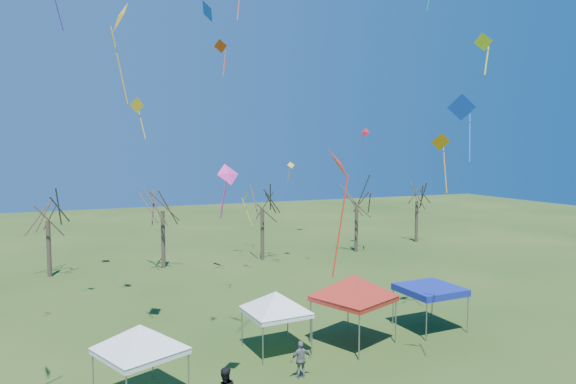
% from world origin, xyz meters
% --- Properties ---
extents(tree_1, '(3.42, 3.42, 7.54)m').
position_xyz_m(tree_1, '(-10.77, 24.65, 5.79)').
color(tree_1, '#3D2D21').
rests_on(tree_1, ground).
extents(tree_2, '(3.71, 3.71, 8.18)m').
position_xyz_m(tree_2, '(-2.37, 24.38, 6.29)').
color(tree_2, '#3D2D21').
rests_on(tree_2, ground).
extents(tree_3, '(3.59, 3.59, 7.91)m').
position_xyz_m(tree_3, '(6.03, 24.04, 6.08)').
color(tree_3, '#3D2D21').
rests_on(tree_3, ground).
extents(tree_4, '(3.58, 3.58, 7.89)m').
position_xyz_m(tree_4, '(15.36, 24.00, 6.06)').
color(tree_4, '#3D2D21').
rests_on(tree_4, ground).
extents(tree_5, '(3.39, 3.39, 7.46)m').
position_xyz_m(tree_5, '(23.72, 26.07, 5.73)').
color(tree_5, '#3D2D21').
rests_on(tree_5, ground).
extents(tent_white_west, '(3.60, 3.60, 3.42)m').
position_xyz_m(tent_white_west, '(-6.77, 2.25, 2.76)').
color(tent_white_west, gray).
rests_on(tent_white_west, ground).
extents(tent_white_mid, '(3.75, 3.75, 3.32)m').
position_xyz_m(tent_white_mid, '(-0.27, 4.76, 2.68)').
color(tent_white_mid, gray).
rests_on(tent_white_mid, ground).
extents(tent_red, '(4.16, 4.16, 3.97)m').
position_xyz_m(tent_red, '(3.59, 4.20, 3.20)').
color(tent_red, gray).
rests_on(tent_red, ground).
extents(tent_blue, '(3.03, 3.03, 2.29)m').
position_xyz_m(tent_blue, '(8.39, 4.42, 2.11)').
color(tent_blue, gray).
rests_on(tent_blue, ground).
extents(person_grey, '(0.94, 0.41, 1.58)m').
position_xyz_m(person_grey, '(-0.37, 1.64, 0.79)').
color(person_grey, slate).
rests_on(person_grey, ground).
extents(kite_19, '(0.68, 0.49, 1.78)m').
position_xyz_m(kite_19, '(7.96, 22.27, 8.19)').
color(kite_19, yellow).
rests_on(kite_19, ground).
extents(kite_25, '(0.62, 0.80, 1.64)m').
position_xyz_m(kite_25, '(5.88, -1.58, 13.65)').
color(kite_25, '#F3FD1A').
rests_on(kite_25, ground).
extents(kite_17, '(1.15, 0.77, 3.25)m').
position_xyz_m(kite_17, '(9.29, 4.96, 9.90)').
color(kite_17, orange).
rests_on(kite_17, ground).
extents(kite_8, '(0.93, 1.58, 4.42)m').
position_xyz_m(kite_8, '(-6.83, 6.58, 15.26)').
color(kite_8, '#EBA50C').
rests_on(kite_8, ground).
extents(kite_13, '(1.11, 0.91, 2.87)m').
position_xyz_m(kite_13, '(-4.72, 19.55, 12.54)').
color(kite_13, yellow).
rests_on(kite_13, ground).
extents(kite_12, '(0.70, 0.79, 2.64)m').
position_xyz_m(kite_12, '(16.50, 24.52, 11.08)').
color(kite_12, red).
rests_on(kite_12, ground).
extents(kite_27, '(1.07, 0.98, 2.57)m').
position_xyz_m(kite_27, '(4.65, -1.87, 11.09)').
color(kite_27, blue).
rests_on(kite_27, ground).
extents(kite_5, '(1.12, 1.34, 3.71)m').
position_xyz_m(kite_5, '(-1.92, -4.45, 9.06)').
color(kite_5, red).
rests_on(kite_5, ground).
extents(kite_22, '(0.93, 0.98, 2.67)m').
position_xyz_m(kite_22, '(3.19, 19.90, 5.88)').
color(kite_22, '#FAFE1A').
rests_on(kite_22, ground).
extents(kite_24, '(0.86, 0.77, 2.07)m').
position_xyz_m(kite_24, '(-1.16, 10.76, 15.19)').
color(kite_24, '#E6400C').
rests_on(kite_24, ground).
extents(kite_11, '(0.94, 1.55, 3.26)m').
position_xyz_m(kite_11, '(-0.51, 16.06, 18.46)').
color(kite_11, blue).
rests_on(kite_11, ground).
extents(kite_1, '(0.98, 0.73, 1.97)m').
position_xyz_m(kite_1, '(-3.85, 0.26, 8.64)').
color(kite_1, '#F737A7').
rests_on(kite_1, ground).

